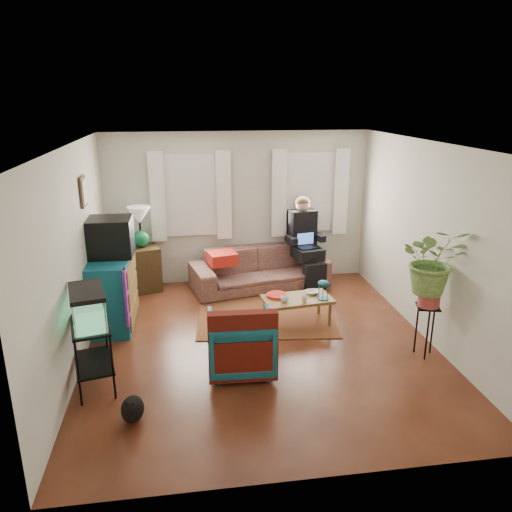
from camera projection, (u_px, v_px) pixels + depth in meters
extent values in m
cube|color=#4F2B14|center=(260.00, 344.00, 6.64)|extent=(4.50, 5.00, 0.01)
cube|color=white|center=(261.00, 145.00, 5.84)|extent=(4.50, 5.00, 0.01)
cube|color=silver|center=(238.00, 208.00, 8.60)|extent=(4.50, 0.01, 2.60)
cube|color=silver|center=(311.00, 344.00, 3.89)|extent=(4.50, 0.01, 2.60)
cube|color=silver|center=(74.00, 259.00, 5.92)|extent=(0.01, 5.00, 2.60)
cube|color=silver|center=(429.00, 243.00, 6.56)|extent=(0.01, 5.00, 2.60)
cube|color=white|center=(191.00, 195.00, 8.39)|extent=(1.08, 0.04, 1.38)
cube|color=white|center=(309.00, 192.00, 8.68)|extent=(1.08, 0.04, 1.38)
cube|color=white|center=(191.00, 196.00, 8.31)|extent=(1.36, 0.06, 1.50)
cube|color=white|center=(310.00, 193.00, 8.60)|extent=(1.36, 0.06, 1.50)
cube|color=#3D2616|center=(84.00, 192.00, 6.53)|extent=(0.04, 0.32, 0.40)
cube|color=brown|center=(266.00, 315.00, 7.48)|extent=(2.16, 1.81, 0.01)
imported|color=brown|center=(260.00, 262.00, 8.48)|extent=(2.44, 1.36, 0.90)
cube|color=#3B2A16|center=(143.00, 268.00, 8.39)|extent=(0.64, 0.64, 0.76)
cube|color=#135773|center=(112.00, 291.00, 7.06)|extent=(0.58, 1.13, 1.01)
cube|color=black|center=(110.00, 237.00, 6.94)|extent=(0.63, 0.57, 0.54)
cube|color=black|center=(93.00, 356.00, 5.53)|extent=(0.54, 0.77, 0.78)
cube|color=#7FD899|center=(88.00, 307.00, 5.35)|extent=(0.49, 0.70, 0.41)
ellipsoid|color=black|center=(132.00, 407.00, 5.03)|extent=(0.23, 0.36, 0.30)
imported|color=#116A6B|center=(241.00, 340.00, 5.90)|extent=(0.79, 0.74, 0.78)
cube|color=#9E0A0A|center=(243.00, 339.00, 5.57)|extent=(0.79, 0.21, 0.64)
cube|color=olive|center=(297.00, 311.00, 7.16)|extent=(1.03, 0.65, 0.40)
imported|color=white|center=(285.00, 299.00, 6.95)|extent=(0.12, 0.12, 0.09)
imported|color=beige|center=(304.00, 299.00, 6.96)|extent=(0.10, 0.10, 0.08)
imported|color=white|center=(312.00, 292.00, 7.24)|extent=(0.21, 0.21, 0.05)
cylinder|color=#B21414|center=(277.00, 295.00, 7.15)|extent=(0.34, 0.34, 0.04)
cube|color=black|center=(425.00, 331.00, 6.25)|extent=(0.35, 0.35, 0.67)
imported|color=#599947|center=(432.00, 270.00, 6.01)|extent=(0.91, 0.84, 0.85)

